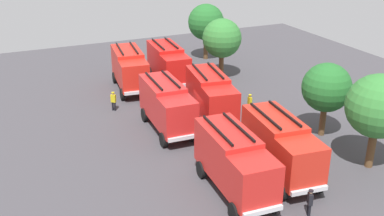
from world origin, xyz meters
name	(u,v)px	position (x,y,z in m)	size (l,w,h in m)	color
ground_plane	(192,124)	(0.00, 0.00, 0.00)	(56.62, 56.62, 0.00)	#423F44
fire_truck_0	(130,68)	(-9.87, -2.13, 2.15)	(7.44, 3.46, 3.88)	red
fire_truck_1	(167,104)	(0.17, -2.20, 2.15)	(7.30, 3.01, 3.88)	red
fire_truck_2	(234,161)	(10.03, -1.73, 2.15)	(7.33, 3.10, 3.88)	red
fire_truck_3	(168,62)	(-9.98, 1.89, 2.15)	(7.36, 3.18, 3.88)	red
fire_truck_4	(211,94)	(-0.36, 1.86, 2.15)	(7.49, 3.66, 3.88)	red
fire_truck_5	(281,145)	(9.43, 1.98, 2.15)	(7.42, 3.39, 3.88)	red
firefighter_0	(173,97)	(-3.89, -0.07, 0.98)	(0.48, 0.37, 1.74)	black
firefighter_1	(113,100)	(-5.33, -5.03, 0.94)	(0.45, 0.48, 1.69)	black
firefighter_2	(250,103)	(-0.12, 5.44, 0.92)	(0.44, 0.28, 1.64)	black
firefighter_3	(310,202)	(13.94, 0.94, 0.94)	(0.48, 0.39, 1.68)	black
tree_0	(206,22)	(-16.10, 8.99, 4.31)	(4.14, 4.14, 6.41)	brown
tree_1	(222,38)	(-9.35, 7.52, 4.14)	(3.97, 3.97, 6.16)	brown
tree_2	(327,88)	(5.87, 8.31, 3.85)	(3.69, 3.69, 5.72)	brown
tree_3	(378,107)	(11.09, 8.08, 4.37)	(4.19, 4.19, 6.50)	brown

